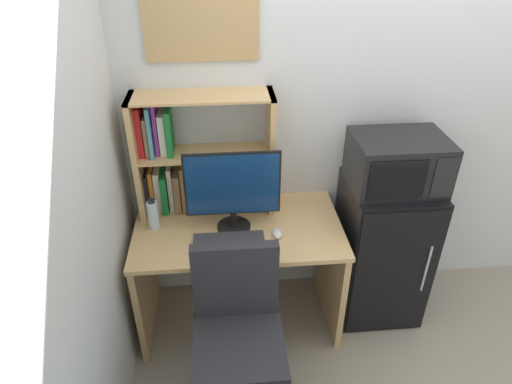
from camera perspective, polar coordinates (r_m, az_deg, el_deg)
The scene contains 12 objects.
wall_back at distance 2.99m, azimuth 24.39°, elevation 10.00°, with size 6.40×0.04×2.60m, color silver.
wall_left at distance 1.40m, azimuth -29.39°, elevation -17.85°, with size 0.04×4.40×2.60m, color silver.
desk at distance 2.73m, azimuth -2.18°, elevation -8.34°, with size 1.19×0.67×0.75m.
hutch_bookshelf at distance 2.60m, azimuth -9.21°, elevation 4.50°, with size 0.79×0.24×0.71m.
monitor at distance 2.43m, azimuth -2.99°, elevation 0.50°, with size 0.52×0.19×0.48m.
keyboard at distance 2.47m, azimuth -3.47°, elevation -6.10°, with size 0.39×0.12×0.02m, color #333338.
computer_mouse at distance 2.51m, azimuth 2.72°, elevation -5.28°, with size 0.05×0.09×0.03m, color silver.
water_bottle at distance 2.59m, azimuth -12.94°, elevation -2.84°, with size 0.06×0.06×0.19m.
mini_fridge at distance 2.96m, azimuth 15.64°, elevation -7.03°, with size 0.51×0.51×0.95m.
microwave at distance 2.63m, azimuth 17.56°, elevation 3.62°, with size 0.51×0.39×0.30m.
desk_chair at distance 2.41m, azimuth -2.27°, elevation -18.92°, with size 0.52×0.52×0.95m.
wall_corkboard at distance 2.44m, azimuth -7.08°, elevation 21.34°, with size 0.59×0.02×0.45m, color tan.
Camera 1 is at (-1.03, -2.41, 2.28)m, focal length 31.45 mm.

